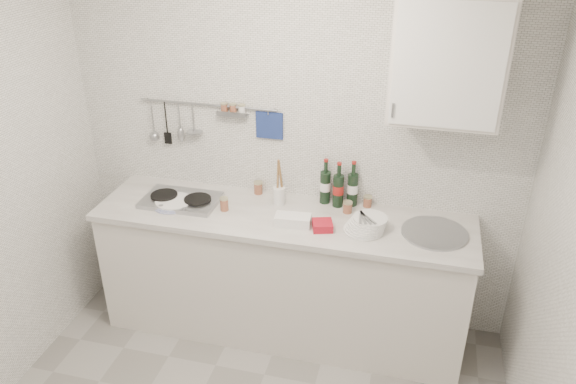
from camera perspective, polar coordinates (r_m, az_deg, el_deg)
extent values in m
cube|color=silver|center=(3.71, 0.58, 4.34)|extent=(3.00, 0.02, 2.50)
cube|color=silver|center=(3.86, -0.54, -8.53)|extent=(2.40, 0.60, 0.88)
cube|color=silver|center=(3.61, -0.57, -2.60)|extent=(2.44, 0.64, 0.04)
cube|color=black|center=(4.11, -0.44, -12.77)|extent=(2.34, 0.52, 0.10)
cube|color=#93969B|center=(3.81, -10.82, -0.81)|extent=(0.50, 0.32, 0.03)
cylinder|color=black|center=(3.85, -12.47, -0.31)|extent=(0.18, 0.18, 0.01)
cylinder|color=black|center=(3.75, -9.17, -0.73)|extent=(0.18, 0.18, 0.01)
cylinder|color=#93969B|center=(3.51, 14.66, -4.04)|extent=(0.40, 0.40, 0.02)
cylinder|color=#93969B|center=(3.54, 14.55, -4.82)|extent=(0.34, 0.34, 0.10)
cylinder|color=#93969B|center=(3.76, -8.16, 8.75)|extent=(0.95, 0.02, 0.02)
cube|color=navy|center=(3.68, -1.90, 6.78)|extent=(0.18, 0.02, 0.18)
cube|color=silver|center=(3.24, 15.96, 12.91)|extent=(0.60, 0.35, 0.70)
cube|color=white|center=(3.06, 15.97, 12.12)|extent=(0.56, 0.01, 0.66)
cylinder|color=#93969B|center=(3.12, 10.59, 8.18)|extent=(0.01, 0.01, 0.08)
cylinder|color=#5162B9|center=(3.78, -11.69, -1.24)|extent=(0.26, 0.26, 0.01)
cylinder|color=#5162B9|center=(3.78, -11.61, -1.07)|extent=(0.25, 0.25, 0.01)
cylinder|color=#5162B9|center=(3.77, -11.53, -0.90)|extent=(0.24, 0.24, 0.01)
cylinder|color=white|center=(3.45, 7.67, -3.83)|extent=(0.25, 0.25, 0.01)
cylinder|color=white|center=(3.45, 7.79, -3.63)|extent=(0.24, 0.24, 0.01)
cylinder|color=white|center=(3.45, 7.91, -3.43)|extent=(0.23, 0.23, 0.01)
cylinder|color=white|center=(3.44, 8.02, -3.23)|extent=(0.23, 0.23, 0.01)
cylinder|color=white|center=(3.44, 8.14, -3.03)|extent=(0.22, 0.22, 0.01)
cylinder|color=white|center=(3.44, 8.25, -2.84)|extent=(0.22, 0.22, 0.01)
cylinder|color=white|center=(3.43, 8.37, -2.64)|extent=(0.21, 0.21, 0.01)
cube|color=white|center=(3.47, 0.51, -2.89)|extent=(0.23, 0.13, 0.07)
cube|color=red|center=(3.44, 3.51, -3.42)|extent=(0.15, 0.15, 0.05)
cylinder|color=white|center=(3.70, -0.91, -0.38)|extent=(0.08, 0.08, 0.12)
cylinder|color=olive|center=(3.63, -0.78, 1.68)|extent=(0.03, 0.06, 0.24)
cylinder|color=olive|center=(3.65, -1.04, 1.64)|extent=(0.01, 0.04, 0.22)
cylinder|color=brown|center=(3.85, -3.04, 0.37)|extent=(0.06, 0.06, 0.08)
cylinder|color=tan|center=(3.83, -3.06, 0.95)|extent=(0.06, 0.06, 0.01)
cylinder|color=brown|center=(3.72, 8.08, -1.01)|extent=(0.05, 0.05, 0.07)
cylinder|color=tan|center=(3.70, 8.12, -0.50)|extent=(0.06, 0.06, 0.01)
cylinder|color=brown|center=(3.63, 6.07, -1.61)|extent=(0.06, 0.06, 0.07)
cylinder|color=tan|center=(3.61, 6.10, -1.07)|extent=(0.06, 0.06, 0.01)
cylinder|color=brown|center=(3.66, -6.50, -1.29)|extent=(0.05, 0.05, 0.08)
cylinder|color=tan|center=(3.63, -6.53, -0.67)|extent=(0.06, 0.06, 0.01)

